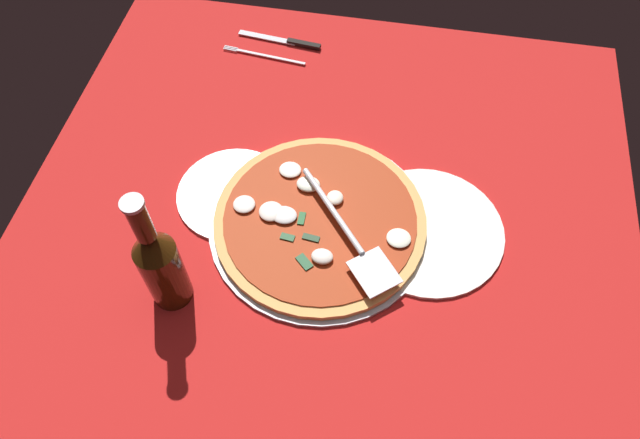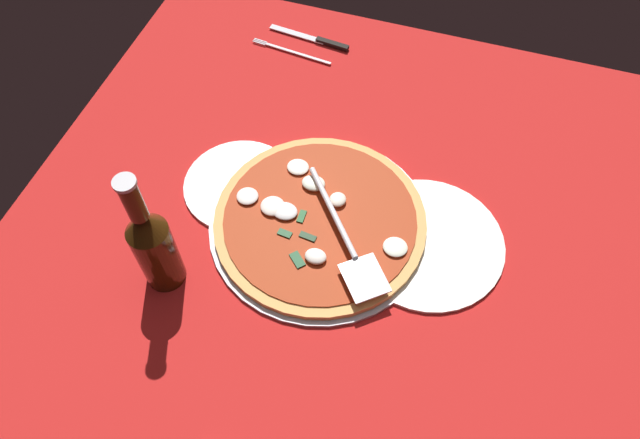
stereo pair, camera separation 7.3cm
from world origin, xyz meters
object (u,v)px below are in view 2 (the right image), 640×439
pizza_server (345,238)px  beer_bottle (153,245)px  dinner_plate_right (240,185)px  place_setting_near (305,47)px  pizza (319,220)px  dinner_plate_left (427,242)px

pizza_server → beer_bottle: (26.16, 13.56, 5.70)cm
dinner_plate_right → place_setting_near: bearing=-88.5°
dinner_plate_right → pizza_server: 23.05cm
pizza_server → place_setting_near: 51.06cm
beer_bottle → pizza: bearing=-140.3°
place_setting_near → pizza_server: bearing=122.5°
dinner_plate_right → pizza: (-16.06, 3.46, 1.29)cm
place_setting_near → beer_bottle: size_ratio=0.79×
beer_bottle → place_setting_near: bearing=-93.4°
dinner_plate_right → pizza: size_ratio=0.56×
pizza_server → beer_bottle: 30.01cm
dinner_plate_left → pizza: (18.47, 2.20, 1.29)cm
dinner_plate_left → pizza: bearing=6.8°
dinner_plate_left → place_setting_near: 53.43cm
pizza → beer_bottle: bearing=39.7°
pizza → pizza_server: bearing=148.1°
dinner_plate_left → dinner_plate_right: same height
beer_bottle → dinner_plate_right: bearing=-102.4°
dinner_plate_right → beer_bottle: bearing=77.6°
dinner_plate_left → pizza_server: bearing=23.8°
pizza_server → beer_bottle: bearing=-102.1°
pizza → place_setting_near: (17.06, -42.10, -1.43)cm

